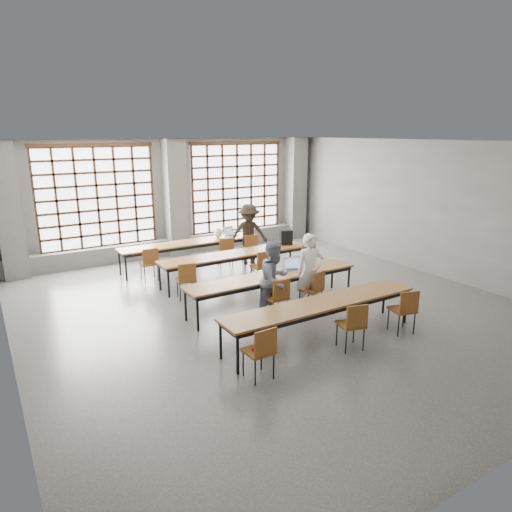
{
  "coord_description": "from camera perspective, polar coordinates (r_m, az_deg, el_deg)",
  "views": [
    {
      "loc": [
        -5.13,
        -7.79,
        3.71
      ],
      "look_at": [
        -0.1,
        0.4,
        1.07
      ],
      "focal_mm": 32.0,
      "sensor_mm": 36.0,
      "label": 1
    }
  ],
  "objects": [
    {
      "name": "chair_mid_left",
      "position": [
        10.39,
        -8.69,
        -2.62
      ],
      "size": [
        0.5,
        0.5,
        0.88
      ],
      "color": "brown",
      "rests_on": "floor"
    },
    {
      "name": "desk_row_b",
      "position": [
        11.57,
        -2.57,
        0.07
      ],
      "size": [
        4.0,
        0.7,
        0.73
      ],
      "color": "brown",
      "rests_on": "floor"
    },
    {
      "name": "plastic_bag",
      "position": [
        13.23,
        -4.74,
        2.92
      ],
      "size": [
        0.29,
        0.25,
        0.29
      ],
      "primitive_type": "ellipsoid",
      "rotation": [
        0.0,
        0.0,
        0.16
      ],
      "color": "white",
      "rests_on": "desk_row_a"
    },
    {
      "name": "student_male",
      "position": [
        9.72,
        6.77,
        -2.02
      ],
      "size": [
        0.7,
        0.56,
        1.65
      ],
      "primitive_type": "imported",
      "rotation": [
        0.0,
        0.0,
        -0.32
      ],
      "color": "silver",
      "rests_on": "floor"
    },
    {
      "name": "student_back",
      "position": [
        13.09,
        -0.91,
        2.78
      ],
      "size": [
        1.26,
        0.98,
        1.72
      ],
      "primitive_type": "imported",
      "rotation": [
        0.0,
        0.0,
        -0.34
      ],
      "color": "black",
      "rests_on": "floor"
    },
    {
      "name": "chair_near_right",
      "position": [
        9.01,
        18.12,
        -6.08
      ],
      "size": [
        0.51,
        0.51,
        0.88
      ],
      "color": "brown",
      "rests_on": "floor"
    },
    {
      "name": "student_female",
      "position": [
        9.21,
        2.36,
        -2.98
      ],
      "size": [
        0.95,
        0.85,
        1.63
      ],
      "primitive_type": "imported",
      "rotation": [
        0.0,
        0.0,
        0.35
      ],
      "color": "#181D48",
      "rests_on": "floor"
    },
    {
      "name": "laptop_back",
      "position": [
        13.49,
        -3.2,
        2.84
      ],
      "size": [
        0.43,
        0.39,
        0.26
      ],
      "color": "#B7B7BC",
      "rests_on": "desk_row_a"
    },
    {
      "name": "backpack",
      "position": [
        12.37,
        3.79,
        2.33
      ],
      "size": [
        0.37,
        0.3,
        0.4
      ],
      "primitive_type": "cube",
      "rotation": [
        0.0,
        0.0,
        -0.35
      ],
      "color": "black",
      "rests_on": "desk_row_b"
    },
    {
      "name": "window_left",
      "position": [
        13.64,
        -19.24,
        6.88
      ],
      "size": [
        3.32,
        0.12,
        3.0
      ],
      "color": "white",
      "rests_on": "wall_back"
    },
    {
      "name": "chair_front_right",
      "position": [
        9.73,
        7.28,
        -3.81
      ],
      "size": [
        0.53,
        0.53,
        0.88
      ],
      "color": "brown",
      "rests_on": "floor"
    },
    {
      "name": "floor",
      "position": [
        10.04,
        1.68,
        -6.34
      ],
      "size": [
        11.0,
        11.0,
        0.0
      ],
      "primitive_type": "plane",
      "color": "#4A4B48",
      "rests_on": "ground"
    },
    {
      "name": "chair_mid_centre",
      "position": [
        11.27,
        0.76,
        -0.99
      ],
      "size": [
        0.43,
        0.44,
        0.88
      ],
      "color": "brown",
      "rests_on": "floor"
    },
    {
      "name": "desk_row_a",
      "position": [
        12.86,
        -8.19,
        1.5
      ],
      "size": [
        4.0,
        0.7,
        0.73
      ],
      "color": "brown",
      "rests_on": "floor"
    },
    {
      "name": "sill_ledge",
      "position": [
        14.48,
        -9.88,
        1.3
      ],
      "size": [
        9.8,
        0.35,
        0.5
      ],
      "primitive_type": "cube",
      "color": "#5B5B59",
      "rests_on": "floor"
    },
    {
      "name": "chair_mid_right",
      "position": [
        12.05,
        6.33,
        -0.02
      ],
      "size": [
        0.5,
        0.5,
        0.88
      ],
      "color": "brown",
      "rests_on": "floor"
    },
    {
      "name": "column_right",
      "position": [
        16.3,
        4.95,
        8.4
      ],
      "size": [
        0.6,
        0.55,
        3.5
      ],
      "primitive_type": "cube",
      "color": "#5B5B59",
      "rests_on": "floor"
    },
    {
      "name": "column_mid",
      "position": [
        14.12,
        -10.03,
        7.14
      ],
      "size": [
        0.6,
        0.55,
        3.5
      ],
      "primitive_type": "cube",
      "color": "#5B5B59",
      "rests_on": "floor"
    },
    {
      "name": "paper_sheet_a",
      "position": [
        11.32,
        -5.36,
        0.03
      ],
      "size": [
        0.35,
        0.29,
        0.0
      ],
      "primitive_type": "cube",
      "rotation": [
        0.0,
        0.0,
        0.31
      ],
      "color": "white",
      "rests_on": "desk_row_b"
    },
    {
      "name": "chair_near_left",
      "position": [
        7.04,
        0.66,
        -11.42
      ],
      "size": [
        0.43,
        0.44,
        0.88
      ],
      "color": "brown",
      "rests_on": "floor"
    },
    {
      "name": "ceiling",
      "position": [
        9.33,
        1.86,
        14.06
      ],
      "size": [
        11.0,
        11.0,
        0.0
      ],
      "primitive_type": "plane",
      "rotation": [
        3.14,
        0.0,
        0.0
      ],
      "color": "silver",
      "rests_on": "floor"
    },
    {
      "name": "laptop_front",
      "position": [
        10.17,
        4.55,
        -1.37
      ],
      "size": [
        0.46,
        0.43,
        0.26
      ],
      "color": "#B7B7BC",
      "rests_on": "desk_row_c"
    },
    {
      "name": "wall_back",
      "position": [
        14.38,
        -10.45,
        7.27
      ],
      "size": [
        10.0,
        0.0,
        10.0
      ],
      "primitive_type": "plane",
      "rotation": [
        1.57,
        0.0,
        0.0
      ],
      "color": "#62625F",
      "rests_on": "floor"
    },
    {
      "name": "chair_front_left",
      "position": [
        9.2,
        2.78,
        -4.83
      ],
      "size": [
        0.43,
        0.43,
        0.88
      ],
      "color": "brown",
      "rests_on": "floor"
    },
    {
      "name": "chair_near_mid",
      "position": [
        8.11,
        12.07,
        -8.04
      ],
      "size": [
        0.51,
        0.51,
        0.88
      ],
      "color": "brown",
      "rests_on": "floor"
    },
    {
      "name": "wall_right",
      "position": [
        12.93,
        20.72,
        5.65
      ],
      "size": [
        0.0,
        11.0,
        11.0
      ],
      "primitive_type": "plane",
      "rotation": [
        1.57,
        0.0,
        -1.57
      ],
      "color": "#62625F",
      "rests_on": "floor"
    },
    {
      "name": "desk_row_c",
      "position": [
        9.81,
        2.17,
        -2.73
      ],
      "size": [
        4.0,
        0.7,
        0.73
      ],
      "color": "brown",
      "rests_on": "floor"
    },
    {
      "name": "red_pouch",
      "position": [
        7.12,
        0.3,
        -11.44
      ],
      "size": [
        0.21,
        0.12,
        0.06
      ],
      "primitive_type": "cube",
      "rotation": [
        0.0,
        0.0,
        0.22
      ],
      "color": "#AD1521",
      "rests_on": "chair_near_left"
    },
    {
      "name": "window_right",
      "position": [
        15.24,
        -2.39,
        8.52
      ],
      "size": [
        3.32,
        0.12,
        3.0
      ],
      "color": "white",
      "rests_on": "wall_back"
    },
    {
      "name": "chair_back_mid",
      "position": [
        12.67,
        -3.8,
        0.81
      ],
      "size": [
        0.51,
        0.52,
        0.88
      ],
      "color": "brown",
      "rests_on": "floor"
    },
    {
      "name": "green_box",
      "position": [
        9.82,
        1.68,
        -2.05
      ],
      "size": [
        0.26,
        0.11,
        0.09
      ],
      "primitive_type": "cube",
      "rotation": [
        0.0,
        0.0,
        -0.09
      ],
      "color": "green",
      "rests_on": "desk_row_c"
    },
    {
      "name": "paper_sheet_c",
      "position": [
        11.59,
        -2.15,
        0.46
      ],
      "size": [
        0.33,
        0.26,
        0.0
      ],
      "primitive_type": "cube",
      "rotation": [
        0.0,
        0.0,
        -0.17
      ],
      "color": "white",
      "rests_on": "desk_row_b"
    },
    {
      "name": "chair_back_left",
      "position": [
        11.85,
        -13.16,
        -0.6
      ],
      "size": [
        0.44,
        0.44,
        0.88
      ],
      "color": "brown",
      "rests_on": "floor"
    },
    {
      "name": "chair_back_right",
      "position": [
        13.05,
        -0.7,
        1.28
      ],
      "size": [
        0.52,
        0.52,
        0.88
      ],
      "color": "brown",
      "rests_on": "floor"
    },
    {
      "name": "phone",
      "position": [
        9.81,
        3.38,
        -2.31
      ],
      "size": [
        0.14,
        0.11,
        0.01
      ],
      "primitive_type": "cube",
      "rotation": [
        0.0,
        0.0,
        0.43
      ],
      "color": "black",
      "rests_on": "desk_row_c"
    },
    {
      "name": "desk_row_d",
      "position": [
        8.38,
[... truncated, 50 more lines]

